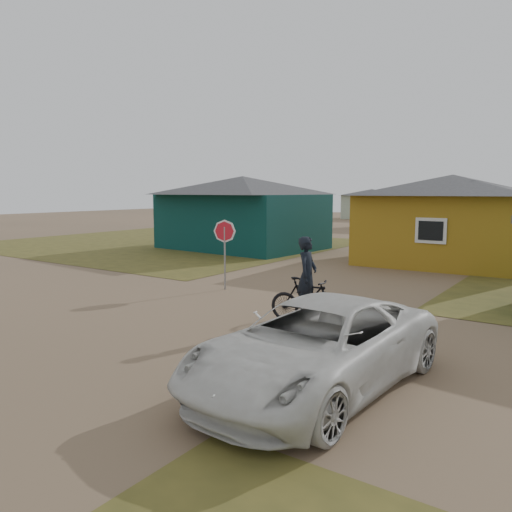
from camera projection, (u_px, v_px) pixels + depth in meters
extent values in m
plane|color=#7D6248|center=(195.00, 323.00, 12.16)|extent=(120.00, 120.00, 0.00)
cube|color=brown|center=(166.00, 243.00, 30.67)|extent=(20.00, 18.00, 0.00)
cube|color=#08302E|center=(243.00, 221.00, 27.77)|extent=(8.40, 6.54, 3.00)
pyramid|color=#37373A|center=(242.00, 185.00, 27.51)|extent=(8.93, 7.08, 1.00)
cube|color=#9C7418|center=(450.00, 230.00, 21.94)|extent=(7.21, 6.24, 3.00)
pyramid|color=#37373A|center=(453.00, 185.00, 21.69)|extent=(7.72, 6.76, 0.90)
cube|color=silver|center=(431.00, 231.00, 19.46)|extent=(1.20, 0.06, 1.00)
cube|color=black|center=(431.00, 231.00, 19.43)|extent=(0.95, 0.04, 0.75)
cube|color=#A5B59B|center=(406.00, 212.00, 43.05)|extent=(6.49, 5.60, 2.80)
pyramid|color=#37373A|center=(407.00, 191.00, 42.82)|extent=(7.04, 6.15, 0.80)
cube|color=#A5B59B|center=(371.00, 207.00, 57.35)|extent=(5.75, 5.28, 2.70)
pyramid|color=#37373A|center=(372.00, 192.00, 57.13)|extent=(6.28, 5.81, 0.70)
cylinder|color=gray|center=(225.00, 258.00, 16.12)|extent=(0.06, 0.06, 2.05)
imported|color=black|center=(307.00, 301.00, 12.01)|extent=(1.93, 0.80, 1.13)
imported|color=black|center=(307.00, 275.00, 11.93)|extent=(0.54, 0.73, 1.85)
imported|color=silver|center=(317.00, 346.00, 8.01)|extent=(2.72, 5.31, 1.44)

